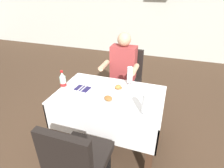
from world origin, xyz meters
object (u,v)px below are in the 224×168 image
object	(u,v)px
chair_near_camera_side	(78,160)
seated_diner_far	(122,71)
main_dining_table	(109,106)
plate_near_camera	(108,99)
beer_glass_middle	(146,104)
chair_far_diner_seat	(126,78)
beer_glass_left	(130,75)
plate_far_diner	(118,88)
cola_bottle_primary	(63,82)
napkin_cutlery_set	(83,88)

from	to	relation	value
chair_near_camera_side	seated_diner_far	world-z (taller)	seated_diner_far
main_dining_table	plate_near_camera	size ratio (longest dim) A/B	5.41
beer_glass_middle	main_dining_table	bearing A→B (deg)	151.60
main_dining_table	seated_diner_far	distance (m)	0.70
chair_far_diner_seat	beer_glass_left	xyz separation A→B (m)	(0.16, -0.49, 0.30)
plate_far_diner	beer_glass_middle	distance (m)	0.55
seated_diner_far	beer_glass_middle	distance (m)	1.05
chair_near_camera_side	plate_far_diner	distance (m)	0.95
chair_far_diner_seat	beer_glass_left	bearing A→B (deg)	-71.76
plate_near_camera	chair_far_diner_seat	bearing A→B (deg)	92.32
plate_near_camera	beer_glass_middle	xyz separation A→B (m)	(0.41, -0.11, 0.10)
plate_near_camera	cola_bottle_primary	xyz separation A→B (m)	(-0.57, 0.05, 0.09)
main_dining_table	napkin_cutlery_set	distance (m)	0.38
seated_diner_far	beer_glass_middle	xyz separation A→B (m)	(0.49, -0.92, 0.14)
chair_far_diner_seat	beer_glass_left	size ratio (longest dim) A/B	4.17
main_dining_table	beer_glass_middle	size ratio (longest dim) A/B	5.33
seated_diner_far	plate_near_camera	world-z (taller)	seated_diner_far
beer_glass_middle	cola_bottle_primary	world-z (taller)	cola_bottle_primary
beer_glass_left	napkin_cutlery_set	bearing A→B (deg)	-150.73
chair_near_camera_side	napkin_cutlery_set	xyz separation A→B (m)	(-0.34, 0.80, 0.18)
chair_far_diner_seat	beer_glass_middle	distance (m)	1.16
main_dining_table	cola_bottle_primary	bearing A→B (deg)	-171.06
seated_diner_far	beer_glass_middle	bearing A→B (deg)	-62.25
chair_far_diner_seat	seated_diner_far	distance (m)	0.19
plate_far_diner	cola_bottle_primary	bearing A→B (deg)	-159.66
chair_far_diner_seat	beer_glass_middle	size ratio (longest dim) A/B	4.24
beer_glass_middle	seated_diner_far	bearing A→B (deg)	117.75
plate_near_camera	napkin_cutlery_set	xyz separation A→B (m)	(-0.38, 0.14, -0.01)
main_dining_table	plate_near_camera	distance (m)	0.23
plate_near_camera	seated_diner_far	bearing A→B (deg)	95.33
chair_far_diner_seat	chair_near_camera_side	bearing A→B (deg)	-90.00
beer_glass_middle	napkin_cutlery_set	distance (m)	0.84
beer_glass_left	beer_glass_middle	distance (m)	0.61
beer_glass_middle	plate_near_camera	bearing A→B (deg)	164.93
plate_far_diner	beer_glass_middle	size ratio (longest dim) A/B	1.10
seated_diner_far	main_dining_table	bearing A→B (deg)	-86.77
plate_far_diner	beer_glass_left	distance (m)	0.22
seated_diner_far	beer_glass_left	bearing A→B (deg)	-62.40
beer_glass_left	cola_bottle_primary	distance (m)	0.79
chair_far_diner_seat	plate_near_camera	xyz separation A→B (m)	(0.04, -0.92, 0.19)
chair_far_diner_seat	cola_bottle_primary	xyz separation A→B (m)	(-0.53, -0.87, 0.28)
beer_glass_left	plate_near_camera	bearing A→B (deg)	-106.32
chair_far_diner_seat	cola_bottle_primary	bearing A→B (deg)	-121.44
chair_far_diner_seat	beer_glass_middle	xyz separation A→B (m)	(0.45, -1.03, 0.29)
plate_near_camera	plate_far_diner	world-z (taller)	same
chair_far_diner_seat	plate_near_camera	distance (m)	0.94
plate_far_diner	beer_glass_left	size ratio (longest dim) A/B	1.08
plate_far_diner	plate_near_camera	bearing A→B (deg)	-96.10
chair_near_camera_side	beer_glass_middle	world-z (taller)	chair_near_camera_side
plate_near_camera	beer_glass_left	world-z (taller)	beer_glass_left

